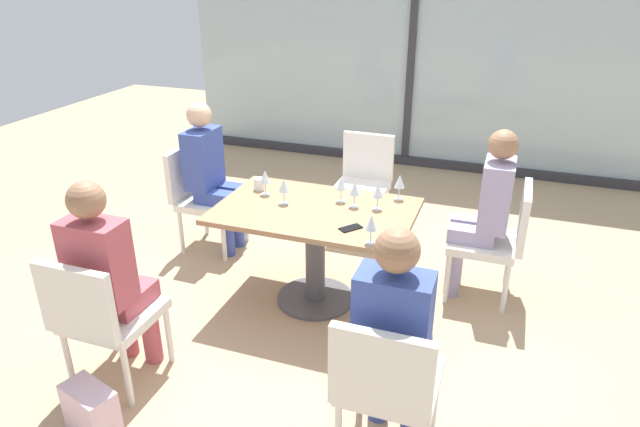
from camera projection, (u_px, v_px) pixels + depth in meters
name	position (u px, v px, depth m)	size (l,w,h in m)	color
ground_plane	(315.00, 299.00, 4.11)	(12.00, 12.00, 0.00)	tan
window_wall_backdrop	(411.00, 62.00, 6.35)	(5.41, 0.10, 2.70)	#A3B7BC
dining_table_main	(315.00, 232.00, 3.88)	(1.34, 0.87, 0.73)	#997551
chair_front_left	(101.00, 314.00, 3.09)	(0.46, 0.50, 0.87)	silver
chair_far_right	(498.00, 235.00, 3.96)	(0.50, 0.46, 0.87)	silver
chair_front_right	(387.00, 381.00, 2.59)	(0.46, 0.50, 0.87)	silver
chair_far_left	(201.00, 192.00, 4.69)	(0.50, 0.46, 0.87)	silver
chair_near_window	(363.00, 179.00, 4.97)	(0.46, 0.51, 0.87)	silver
person_front_left	(108.00, 272.00, 3.10)	(0.34, 0.39, 1.26)	#B24C56
person_far_right	(486.00, 207.00, 3.91)	(0.39, 0.34, 1.26)	#9E93B7
person_front_right	(394.00, 332.00, 2.60)	(0.34, 0.39, 1.26)	#384C9E
person_far_left	(211.00, 171.00, 4.57)	(0.39, 0.34, 1.26)	#384C9E
wine_glass_0	(341.00, 184.00, 3.87)	(0.07, 0.07, 0.18)	silver
wine_glass_1	(265.00, 177.00, 3.98)	(0.07, 0.07, 0.18)	silver
wine_glass_2	(355.00, 189.00, 3.79)	(0.07, 0.07, 0.18)	silver
wine_glass_3	(284.00, 186.00, 3.83)	(0.07, 0.07, 0.18)	silver
wine_glass_4	(371.00, 223.00, 3.29)	(0.07, 0.07, 0.18)	silver
wine_glass_5	(400.00, 182.00, 3.90)	(0.07, 0.07, 0.18)	silver
wine_glass_6	(378.00, 191.00, 3.75)	(0.07, 0.07, 0.18)	silver
coffee_cup	(259.00, 184.00, 4.10)	(0.08, 0.08, 0.09)	white
cell_phone_on_table	(351.00, 228.00, 3.53)	(0.07, 0.14, 0.01)	black
handbag_0	(91.00, 410.00, 2.91)	(0.30, 0.16, 0.28)	beige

